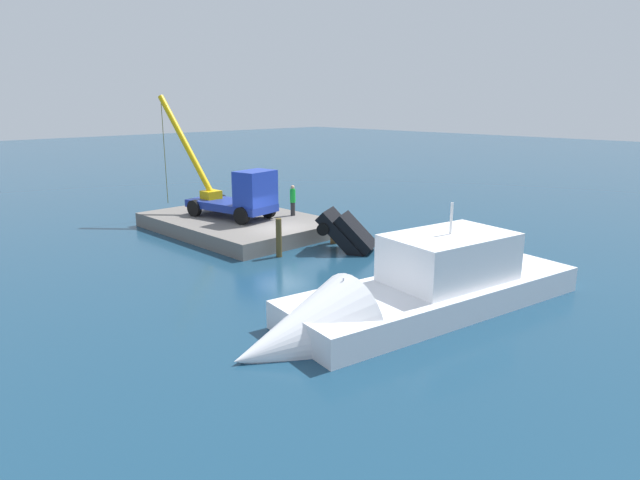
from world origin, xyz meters
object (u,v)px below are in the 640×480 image
object	(u,v)px
crane_truck	(238,194)
moored_yacht	(391,310)
dock_worker	(293,200)
salvaged_car	(353,240)

from	to	relation	value
crane_truck	moored_yacht	bearing A→B (deg)	-16.22
crane_truck	dock_worker	distance (m)	3.34
crane_truck	dock_worker	world-z (taller)	crane_truck
dock_worker	moored_yacht	xyz separation A→B (m)	(13.35, -7.22, -1.39)
crane_truck	moored_yacht	size ratio (longest dim) A/B	0.60
salvaged_car	moored_yacht	distance (m)	9.48
dock_worker	moored_yacht	bearing A→B (deg)	-28.41
crane_truck	salvaged_car	distance (m)	8.06
salvaged_car	moored_yacht	world-z (taller)	moored_yacht
salvaged_car	crane_truck	bearing A→B (deg)	-167.88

